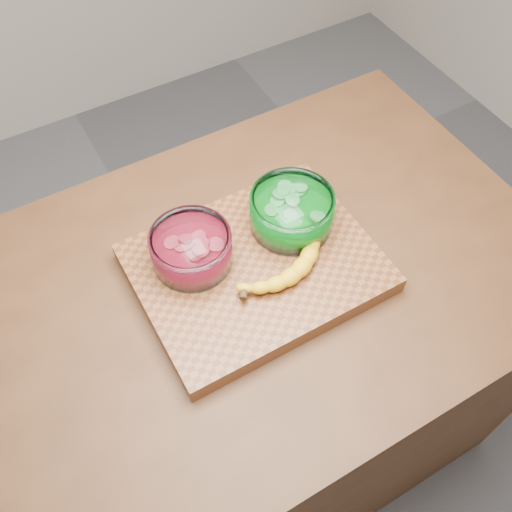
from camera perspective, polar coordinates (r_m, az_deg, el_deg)
ground at (r=1.93m, az=-0.00°, el=-16.78°), size 3.50×3.50×0.00m
counter at (r=1.51m, az=-0.00°, el=-11.30°), size 1.20×0.80×0.90m
cutting_board at (r=1.10m, az=-0.00°, el=-1.21°), size 0.45×0.35×0.04m
bowl_red at (r=1.07m, az=-6.47°, el=0.72°), size 0.15×0.15×0.07m
bowl_green at (r=1.11m, az=3.58°, el=4.46°), size 0.16×0.16×0.08m
banana at (r=1.07m, az=2.44°, el=-0.03°), size 0.24×0.16×0.04m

